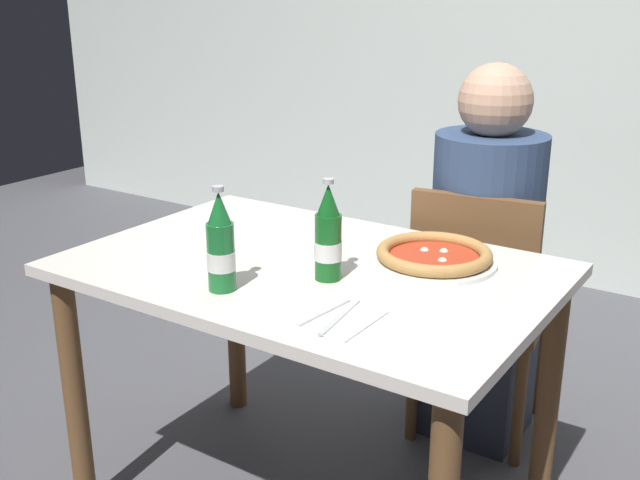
% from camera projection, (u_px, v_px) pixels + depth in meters
% --- Properties ---
extents(back_wall_tiled, '(7.00, 0.10, 2.60)m').
position_uv_depth(back_wall_tiled, '(578.00, 13.00, 3.48)').
color(back_wall_tiled, silver).
rests_on(back_wall_tiled, ground_plane).
extents(dining_table_main, '(1.20, 0.80, 0.75)m').
position_uv_depth(dining_table_main, '(309.00, 305.00, 1.95)').
color(dining_table_main, silver).
rests_on(dining_table_main, ground_plane).
extents(chair_behind_table, '(0.45, 0.45, 0.85)m').
position_uv_depth(chair_behind_table, '(478.00, 301.00, 2.37)').
color(chair_behind_table, brown).
rests_on(chair_behind_table, ground_plane).
extents(diner_seated, '(0.34, 0.34, 1.21)m').
position_uv_depth(diner_seated, '(483.00, 265.00, 2.38)').
color(diner_seated, '#2D3342').
rests_on(diner_seated, ground_plane).
extents(pizza_margherita_near, '(0.32, 0.32, 0.04)m').
position_uv_depth(pizza_margherita_near, '(434.00, 256.00, 1.91)').
color(pizza_margherita_near, white).
rests_on(pizza_margherita_near, dining_table_main).
extents(beer_bottle_left, '(0.07, 0.07, 0.25)m').
position_uv_depth(beer_bottle_left, '(221.00, 247.00, 1.72)').
color(beer_bottle_left, '#196B2D').
rests_on(beer_bottle_left, dining_table_main).
extents(beer_bottle_center, '(0.07, 0.07, 0.25)m').
position_uv_depth(beer_bottle_center, '(328.00, 238.00, 1.79)').
color(beer_bottle_center, '#14591E').
rests_on(beer_bottle_center, dining_table_main).
extents(napkin_with_cutlery, '(0.18, 0.19, 0.01)m').
position_uv_depth(napkin_with_cutlery, '(332.00, 316.00, 1.60)').
color(napkin_with_cutlery, white).
rests_on(napkin_with_cutlery, dining_table_main).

